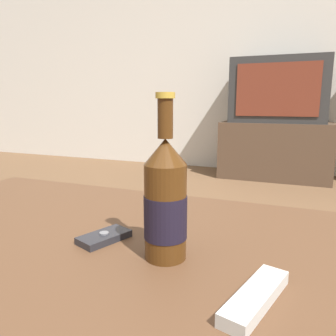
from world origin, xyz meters
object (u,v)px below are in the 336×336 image
Objects in this scene: television at (279,91)px; remote_control at (256,297)px; cell_phone at (104,237)px; beer_bottle at (165,202)px; tv_stand at (275,150)px.

remote_control is (0.15, -2.78, -0.37)m from television.
cell_phone is 0.71× the size of remote_control.
beer_bottle is at bearing -90.30° from television.
beer_bottle is 1.79× the size of remote_control.
television is 2.80m from remote_control.
beer_bottle is 2.50× the size of cell_phone.
beer_bottle is 0.17m from cell_phone.
television is 5.11× the size of remote_control.
cell_phone is at bearing 171.32° from beer_bottle.
television is 2.71m from beer_bottle.
beer_bottle is 0.21m from remote_control.
tv_stand is 3.40× the size of beer_bottle.
beer_bottle is at bearing 169.34° from remote_control.
tv_stand is 2.79m from remote_control.
cell_phone is at bearing -93.36° from tv_stand.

